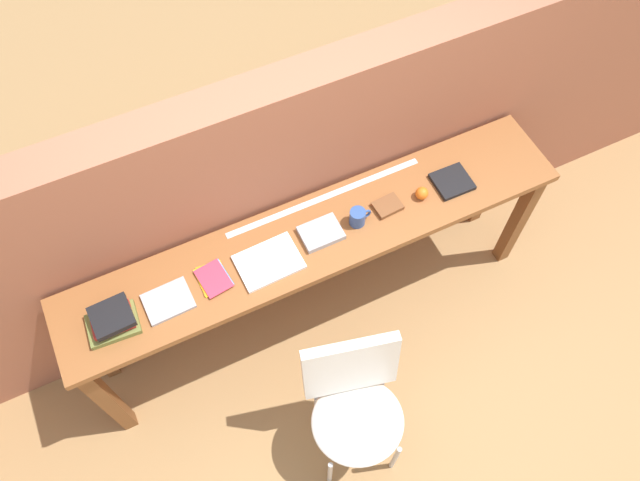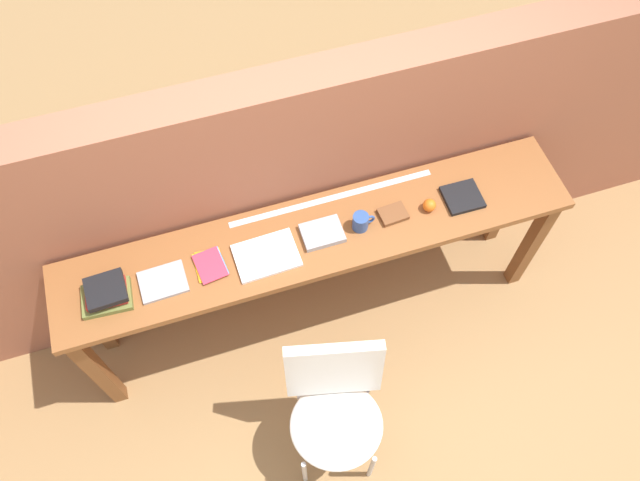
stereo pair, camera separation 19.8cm
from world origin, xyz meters
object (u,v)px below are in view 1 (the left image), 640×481
(book_repair_rightmost, at_px, (452,182))
(mug, at_px, (358,217))
(pamphlet_pile_colourful, at_px, (213,278))
(book_open_centre, at_px, (269,262))
(leather_journal_brown, at_px, (387,206))
(magazine_cycling, at_px, (168,301))
(sports_ball_small, at_px, (422,193))
(chair_white_moulded, at_px, (355,403))
(book_stack_leftmost, at_px, (112,321))

(book_repair_rightmost, bearing_deg, mug, -178.73)
(pamphlet_pile_colourful, bearing_deg, book_open_centre, -7.27)
(book_open_centre, height_order, leather_journal_brown, leather_journal_brown)
(magazine_cycling, height_order, sports_ball_small, sports_ball_small)
(mug, xyz_separation_m, leather_journal_brown, (0.17, 0.01, -0.03))
(chair_white_moulded, relative_size, sports_ball_small, 14.08)
(leather_journal_brown, bearing_deg, pamphlet_pile_colourful, 176.19)
(chair_white_moulded, relative_size, book_open_centre, 3.08)
(chair_white_moulded, distance_m, book_repair_rightmost, 1.17)
(book_stack_leftmost, distance_m, pamphlet_pile_colourful, 0.47)
(pamphlet_pile_colourful, xyz_separation_m, mug, (0.73, -0.01, 0.04))
(leather_journal_brown, xyz_separation_m, book_repair_rightmost, (0.36, -0.01, -0.00))
(magazine_cycling, relative_size, sports_ball_small, 3.29)
(mug, xyz_separation_m, sports_ball_small, (0.35, -0.00, -0.01))
(chair_white_moulded, height_order, mug, mug)
(mug, height_order, leather_journal_brown, mug)
(book_open_centre, xyz_separation_m, leather_journal_brown, (0.64, 0.03, 0.00))
(magazine_cycling, xyz_separation_m, book_open_centre, (0.48, -0.01, -0.00))
(book_stack_leftmost, relative_size, magazine_cycling, 1.09)
(magazine_cycling, bearing_deg, book_repair_rightmost, -1.47)
(sports_ball_small, bearing_deg, book_repair_rightmost, 2.03)
(sports_ball_small, bearing_deg, magazine_cycling, -179.84)
(book_open_centre, distance_m, book_repair_rightmost, 0.99)
(pamphlet_pile_colourful, height_order, book_repair_rightmost, book_repair_rightmost)
(leather_journal_brown, bearing_deg, chair_white_moulded, -130.11)
(pamphlet_pile_colourful, height_order, leather_journal_brown, leather_journal_brown)
(chair_white_moulded, xyz_separation_m, sports_ball_small, (0.69, 0.68, 0.38))
(mug, bearing_deg, sports_ball_small, -0.81)
(mug, xyz_separation_m, book_repair_rightmost, (0.53, 0.00, -0.03))
(pamphlet_pile_colourful, height_order, book_open_centre, book_open_centre)
(leather_journal_brown, bearing_deg, sports_ball_small, -9.42)
(leather_journal_brown, xyz_separation_m, sports_ball_small, (0.18, -0.02, 0.02))
(magazine_cycling, relative_size, book_repair_rightmost, 1.16)
(book_open_centre, xyz_separation_m, sports_ball_small, (0.81, 0.01, 0.02))
(book_stack_leftmost, height_order, leather_journal_brown, book_stack_leftmost)
(chair_white_moulded, relative_size, book_repair_rightmost, 4.98)
(book_open_centre, distance_m, mug, 0.47)
(mug, relative_size, leather_journal_brown, 0.85)
(book_stack_leftmost, bearing_deg, book_open_centre, -0.75)
(pamphlet_pile_colourful, distance_m, sports_ball_small, 1.08)
(book_open_centre, relative_size, leather_journal_brown, 2.22)
(chair_white_moulded, bearing_deg, book_stack_leftmost, 141.38)
(book_stack_leftmost, distance_m, book_repair_rightmost, 1.72)
(chair_white_moulded, distance_m, sports_ball_small, 1.04)
(chair_white_moulded, distance_m, magazine_cycling, 0.98)
(magazine_cycling, relative_size, book_open_centre, 0.72)
(magazine_cycling, distance_m, book_repair_rightmost, 1.47)
(book_open_centre, height_order, sports_ball_small, sports_ball_small)
(magazine_cycling, xyz_separation_m, mug, (0.95, 0.01, 0.04))
(book_open_centre, xyz_separation_m, mug, (0.47, 0.02, 0.04))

